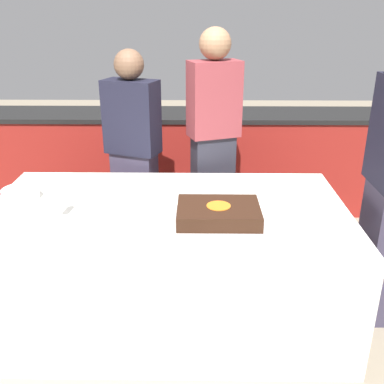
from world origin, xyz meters
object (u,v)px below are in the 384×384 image
object	(u,v)px
wine_glass	(59,196)
person_standing_back	(134,153)
plate_stack	(21,194)
cake	(218,213)
person_cutting_cake	(213,142)

from	to	relation	value
wine_glass	person_standing_back	bearing A→B (deg)	73.62
plate_stack	cake	bearing A→B (deg)	-13.00
cake	plate_stack	distance (m)	1.22
wine_glass	person_cutting_cake	bearing A→B (deg)	47.38
wine_glass	plate_stack	bearing A→B (deg)	141.61
cake	person_cutting_cake	distance (m)	0.98
plate_stack	person_standing_back	distance (m)	0.92
wine_glass	person_cutting_cake	xyz separation A→B (m)	(0.87, 0.95, 0.04)
person_cutting_cake	cake	bearing A→B (deg)	70.07
plate_stack	person_cutting_cake	world-z (taller)	person_cutting_cake
cake	person_standing_back	size ratio (longest dim) A/B	0.32
cake	person_standing_back	world-z (taller)	person_standing_back
person_standing_back	wine_glass	bearing A→B (deg)	93.93
plate_stack	person_standing_back	bearing A→B (deg)	49.35
person_cutting_cake	person_standing_back	size ratio (longest dim) A/B	1.09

